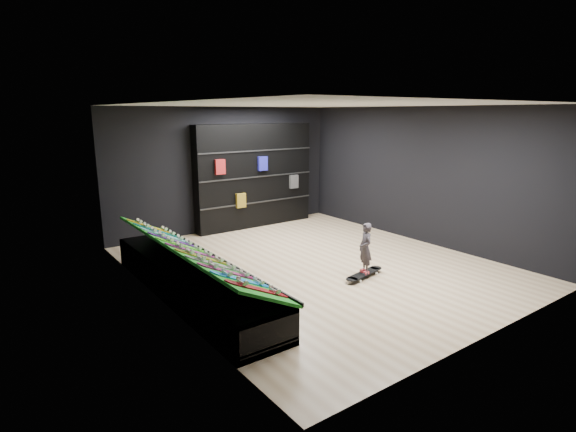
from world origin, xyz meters
TOP-DOWN VIEW (x-y plane):
  - floor at (0.00, 0.00)m, footprint 6.00×7.00m
  - ceiling at (0.00, 0.00)m, footprint 6.00×7.00m
  - wall_back at (0.00, 3.50)m, footprint 6.00×0.02m
  - wall_front at (0.00, -3.50)m, footprint 6.00×0.02m
  - wall_left at (-3.00, 0.00)m, footprint 0.02×7.00m
  - wall_right at (3.00, 0.00)m, footprint 0.02×7.00m
  - display_rack at (-2.55, 0.00)m, footprint 0.90×4.50m
  - turf_ramp at (-2.50, 0.00)m, footprint 0.92×4.50m
  - back_shelving at (0.72, 3.32)m, footprint 3.24×0.38m
  - floor_skateboard at (0.28, -1.03)m, footprint 1.00×0.41m
  - child at (0.28, -1.03)m, footprint 0.21×0.25m
  - display_board_0 at (-2.49, -1.90)m, footprint 0.93×0.22m
  - display_board_1 at (-2.49, -1.52)m, footprint 0.93×0.22m
  - display_board_2 at (-2.49, -1.14)m, footprint 0.93×0.22m
  - display_board_3 at (-2.49, -0.76)m, footprint 0.93×0.22m
  - display_board_4 at (-2.49, -0.38)m, footprint 0.93×0.22m
  - display_board_5 at (-2.49, 0.00)m, footprint 0.93×0.22m
  - display_board_6 at (-2.49, 0.38)m, footprint 0.93×0.22m
  - display_board_7 at (-2.49, 0.76)m, footprint 0.93×0.22m
  - display_board_8 at (-2.49, 1.14)m, footprint 0.93×0.22m
  - display_board_9 at (-2.49, 1.52)m, footprint 0.93×0.22m
  - display_board_10 at (-2.49, 1.90)m, footprint 0.93×0.22m

SIDE VIEW (x-z plane):
  - floor at x=0.00m, z-range -0.01..0.01m
  - floor_skateboard at x=0.28m, z-range 0.00..0.09m
  - display_rack at x=-2.55m, z-range 0.00..0.50m
  - child at x=0.28m, z-range 0.09..0.64m
  - turf_ramp at x=-2.50m, z-range 0.48..0.94m
  - display_board_0 at x=-2.49m, z-range 0.49..0.99m
  - display_board_1 at x=-2.49m, z-range 0.49..0.99m
  - display_board_2 at x=-2.49m, z-range 0.49..0.99m
  - display_board_3 at x=-2.49m, z-range 0.49..0.99m
  - display_board_4 at x=-2.49m, z-range 0.49..0.99m
  - display_board_5 at x=-2.49m, z-range 0.49..0.99m
  - display_board_6 at x=-2.49m, z-range 0.49..0.99m
  - display_board_7 at x=-2.49m, z-range 0.49..0.99m
  - display_board_8 at x=-2.49m, z-range 0.49..0.99m
  - display_board_9 at x=-2.49m, z-range 0.49..0.99m
  - display_board_10 at x=-2.49m, z-range 0.49..0.99m
  - back_shelving at x=0.72m, z-range 0.00..2.59m
  - wall_back at x=0.00m, z-range 0.00..3.00m
  - wall_front at x=0.00m, z-range 0.00..3.00m
  - wall_left at x=-3.00m, z-range 0.00..3.00m
  - wall_right at x=3.00m, z-range 0.00..3.00m
  - ceiling at x=0.00m, z-range 3.00..3.00m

